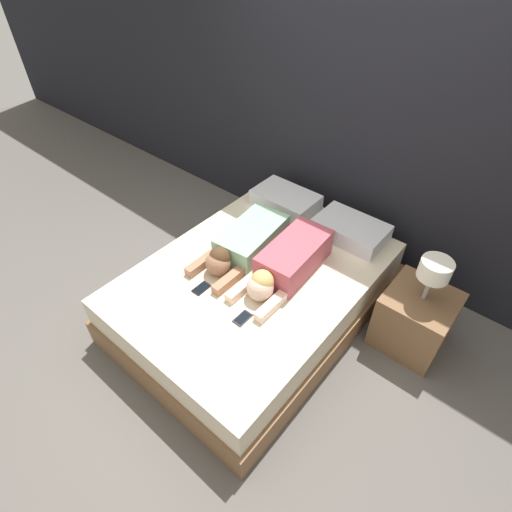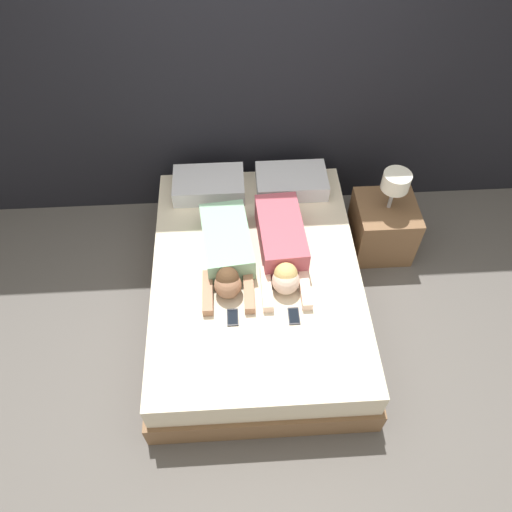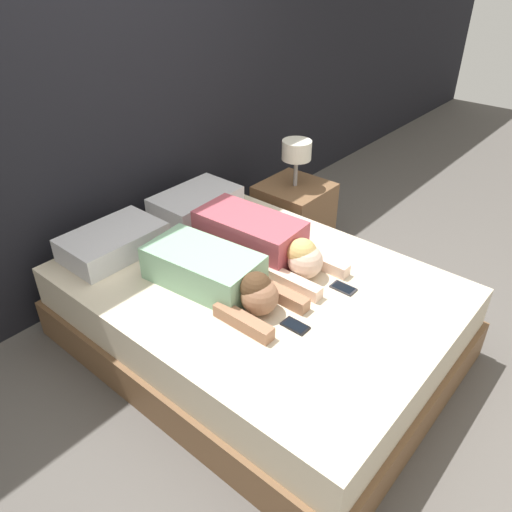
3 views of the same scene
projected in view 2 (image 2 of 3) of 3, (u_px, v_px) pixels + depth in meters
ground_plane at (256, 304)px, 4.02m from camera, size 12.00×12.00×0.00m
wall_back at (247, 74)px, 3.75m from camera, size 12.00×0.06×2.60m
bed at (256, 288)px, 3.83m from camera, size 1.57×2.14×0.48m
pillow_head_left at (209, 185)px, 4.08m from camera, size 0.58×0.37×0.14m
pillow_head_right at (291, 181)px, 4.11m from camera, size 0.58×0.37×0.14m
person_left at (227, 252)px, 3.62m from camera, size 0.40×0.91×0.22m
person_right at (282, 245)px, 3.63m from camera, size 0.35×0.92×0.23m
cell_phone_left at (233, 317)px, 3.38m from camera, size 0.08×0.13×0.01m
cell_phone_right at (294, 316)px, 3.39m from camera, size 0.08×0.13×0.01m
nightstand at (383, 225)px, 4.18m from camera, size 0.49×0.49×0.84m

